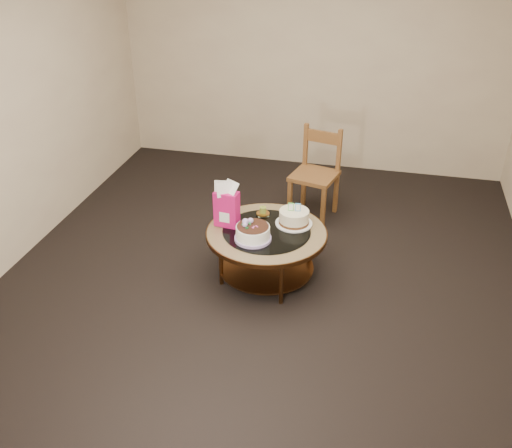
% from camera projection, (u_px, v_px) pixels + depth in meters
% --- Properties ---
extents(ground, '(5.00, 5.00, 0.00)m').
position_uv_depth(ground, '(266.00, 276.00, 4.99)').
color(ground, black).
rests_on(ground, ground).
extents(room_walls, '(4.52, 5.02, 2.61)m').
position_uv_depth(room_walls, '(268.00, 105.00, 4.22)').
color(room_walls, beige).
rests_on(room_walls, ground).
extents(coffee_table, '(1.02, 1.02, 0.46)m').
position_uv_depth(coffee_table, '(266.00, 239.00, 4.80)').
color(coffee_table, '#583419').
rests_on(coffee_table, ground).
extents(decorated_cake, '(0.30, 0.30, 0.18)m').
position_uv_depth(decorated_cake, '(253.00, 233.00, 4.61)').
color(decorated_cake, '#B294D2').
rests_on(decorated_cake, coffee_table).
extents(cream_cake, '(0.31, 0.31, 0.20)m').
position_uv_depth(cream_cake, '(294.00, 218.00, 4.83)').
color(cream_cake, white).
rests_on(cream_cake, coffee_table).
extents(gift_bag, '(0.21, 0.17, 0.40)m').
position_uv_depth(gift_bag, '(227.00, 204.00, 4.75)').
color(gift_bag, '#DD145F').
rests_on(gift_bag, coffee_table).
extents(pillar_candle, '(0.12, 0.12, 0.09)m').
position_uv_depth(pillar_candle, '(263.00, 212.00, 4.98)').
color(pillar_candle, '#C8BE52').
rests_on(pillar_candle, coffee_table).
extents(dining_chair, '(0.51, 0.51, 0.91)m').
position_uv_depth(dining_chair, '(316.00, 173.00, 5.74)').
color(dining_chair, brown).
rests_on(dining_chair, ground).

